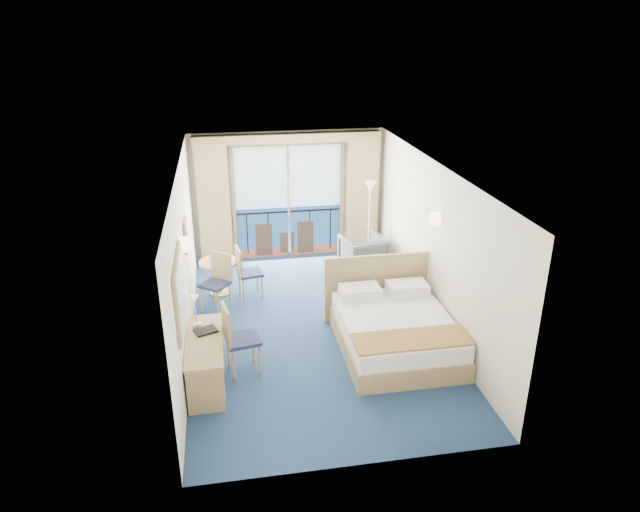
{
  "coord_description": "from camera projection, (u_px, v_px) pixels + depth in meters",
  "views": [
    {
      "loc": [
        -1.34,
        -8.26,
        4.76
      ],
      "look_at": [
        0.15,
        0.2,
        1.2
      ],
      "focal_mm": 32.0,
      "sensor_mm": 36.0,
      "label": 1
    }
  ],
  "objects": [
    {
      "name": "floor",
      "position": [
        314.0,
        327.0,
        9.55
      ],
      "size": [
        6.5,
        6.5,
        0.0
      ],
      "primitive_type": "plane",
      "color": "navy",
      "rests_on": "ground"
    },
    {
      "name": "room_walls",
      "position": [
        313.0,
        227.0,
        8.87
      ],
      "size": [
        4.04,
        6.54,
        2.72
      ],
      "color": "white",
      "rests_on": "ground"
    },
    {
      "name": "balcony_door",
      "position": [
        288.0,
        205.0,
        12.04
      ],
      "size": [
        2.36,
        0.03,
        2.52
      ],
      "color": "navy",
      "rests_on": "room_walls"
    },
    {
      "name": "curtain_left",
      "position": [
        214.0,
        205.0,
        11.61
      ],
      "size": [
        0.65,
        0.22,
        2.55
      ],
      "primitive_type": "cube",
      "color": "tan",
      "rests_on": "room_walls"
    },
    {
      "name": "curtain_right",
      "position": [
        362.0,
        197.0,
        12.1
      ],
      "size": [
        0.65,
        0.22,
        2.55
      ],
      "primitive_type": "cube",
      "color": "tan",
      "rests_on": "room_walls"
    },
    {
      "name": "pelmet",
      "position": [
        288.0,
        138.0,
        11.38
      ],
      "size": [
        3.8,
        0.25,
        0.18
      ],
      "primitive_type": "cube",
      "color": "tan",
      "rests_on": "room_walls"
    },
    {
      "name": "mirror",
      "position": [
        180.0,
        292.0,
        7.28
      ],
      "size": [
        0.05,
        1.25,
        0.95
      ],
      "color": "tan",
      "rests_on": "room_walls"
    },
    {
      "name": "wall_print",
      "position": [
        186.0,
        236.0,
        9.03
      ],
      "size": [
        0.04,
        0.42,
        0.52
      ],
      "color": "tan",
      "rests_on": "room_walls"
    },
    {
      "name": "sconce_left",
      "position": [
        184.0,
        245.0,
        7.99
      ],
      "size": [
        0.18,
        0.18,
        0.18
      ],
      "primitive_type": "cylinder",
      "color": "#FFE6B2",
      "rests_on": "room_walls"
    },
    {
      "name": "sconce_right",
      "position": [
        435.0,
        219.0,
        9.01
      ],
      "size": [
        0.18,
        0.18,
        0.18
      ],
      "primitive_type": "cylinder",
      "color": "#FFE6B2",
      "rests_on": "room_walls"
    },
    {
      "name": "bed",
      "position": [
        394.0,
        329.0,
        8.85
      ],
      "size": [
        1.84,
        2.19,
        1.16
      ],
      "color": "tan",
      "rests_on": "ground"
    },
    {
      "name": "nightstand",
      "position": [
        403.0,
        287.0,
        10.29
      ],
      "size": [
        0.47,
        0.45,
        0.62
      ],
      "primitive_type": "cube",
      "color": "#A38756",
      "rests_on": "ground"
    },
    {
      "name": "phone",
      "position": [
        405.0,
        269.0,
        10.17
      ],
      "size": [
        0.19,
        0.15,
        0.08
      ],
      "primitive_type": "cube",
      "rotation": [
        0.0,
        0.0,
        -0.05
      ],
      "color": "silver",
      "rests_on": "nightstand"
    },
    {
      "name": "armchair",
      "position": [
        363.0,
        254.0,
        11.55
      ],
      "size": [
        0.95,
        0.97,
        0.76
      ],
      "primitive_type": "imported",
      "rotation": [
        0.0,
        0.0,
        3.32
      ],
      "color": "#424850",
      "rests_on": "ground"
    },
    {
      "name": "floor_lamp",
      "position": [
        370.0,
        202.0,
        11.66
      ],
      "size": [
        0.24,
        0.24,
        1.74
      ],
      "color": "silver",
      "rests_on": "ground"
    },
    {
      "name": "desk",
      "position": [
        206.0,
        375.0,
        7.6
      ],
      "size": [
        0.51,
        1.48,
        0.69
      ],
      "color": "tan",
      "rests_on": "ground"
    },
    {
      "name": "desk_chair",
      "position": [
        236.0,
        335.0,
        8.12
      ],
      "size": [
        0.55,
        0.54,
        1.08
      ],
      "rotation": [
        0.0,
        0.0,
        1.76
      ],
      "color": "#20264B",
      "rests_on": "ground"
    },
    {
      "name": "folder",
      "position": [
        206.0,
        331.0,
        8.04
      ],
      "size": [
        0.36,
        0.32,
        0.03
      ],
      "primitive_type": "cube",
      "rotation": [
        0.0,
        0.0,
        0.38
      ],
      "color": "black",
      "rests_on": "desk"
    },
    {
      "name": "desk_lamp",
      "position": [
        195.0,
        304.0,
        8.07
      ],
      "size": [
        0.12,
        0.12,
        0.46
      ],
      "color": "silver",
      "rests_on": "desk"
    },
    {
      "name": "round_table",
      "position": [
        219.0,
        269.0,
        10.56
      ],
      "size": [
        0.72,
        0.72,
        0.65
      ],
      "color": "tan",
      "rests_on": "ground"
    },
    {
      "name": "table_chair_a",
      "position": [
        245.0,
        270.0,
        10.38
      ],
      "size": [
        0.5,
        0.49,
        0.98
      ],
      "rotation": [
        0.0,
        0.0,
        1.75
      ],
      "color": "#20264B",
      "rests_on": "ground"
    },
    {
      "name": "table_chair_b",
      "position": [
        218.0,
        278.0,
        10.01
      ],
      "size": [
        0.61,
        0.62,
        1.01
      ],
      "rotation": [
        0.0,
        0.0,
        -0.65
      ],
      "color": "#20264B",
      "rests_on": "ground"
    }
  ]
}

